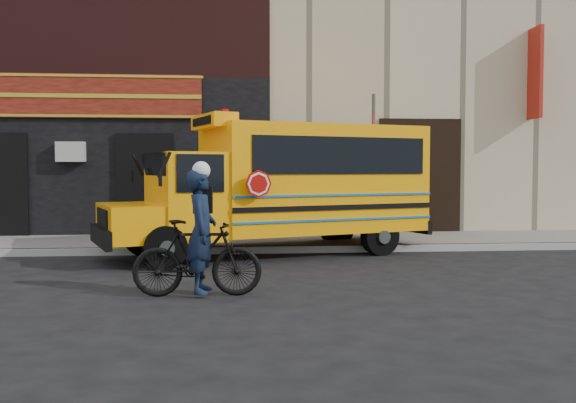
{
  "coord_description": "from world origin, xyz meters",
  "views": [
    {
      "loc": [
        -1.09,
        -11.21,
        1.85
      ],
      "look_at": [
        0.14,
        1.85,
        1.16
      ],
      "focal_mm": 40.0,
      "sensor_mm": 36.0,
      "label": 1
    }
  ],
  "objects_px": {
    "cyclist": "(202,234)",
    "sign_pole": "(373,166)",
    "school_bus": "(285,184)",
    "bicycle": "(197,258)"
  },
  "relations": [
    {
      "from": "cyclist",
      "to": "sign_pole",
      "type": "bearing_deg",
      "value": -34.56
    },
    {
      "from": "school_bus",
      "to": "sign_pole",
      "type": "relative_size",
      "value": 2.09
    },
    {
      "from": "school_bus",
      "to": "bicycle",
      "type": "xyz_separation_m",
      "value": [
        -1.66,
        -4.37,
        -0.95
      ]
    },
    {
      "from": "sign_pole",
      "to": "bicycle",
      "type": "xyz_separation_m",
      "value": [
        -3.59,
        -4.48,
        -1.33
      ]
    },
    {
      "from": "bicycle",
      "to": "cyclist",
      "type": "bearing_deg",
      "value": -59.18
    },
    {
      "from": "bicycle",
      "to": "cyclist",
      "type": "distance_m",
      "value": 0.34
    },
    {
      "from": "sign_pole",
      "to": "bicycle",
      "type": "distance_m",
      "value": 5.89
    },
    {
      "from": "school_bus",
      "to": "bicycle",
      "type": "bearing_deg",
      "value": -110.83
    },
    {
      "from": "bicycle",
      "to": "cyclist",
      "type": "relative_size",
      "value": 1.04
    },
    {
      "from": "sign_pole",
      "to": "cyclist",
      "type": "distance_m",
      "value": 5.76
    }
  ]
}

